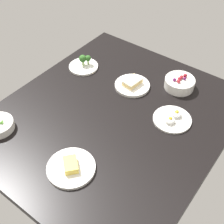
% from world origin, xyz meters
% --- Properties ---
extents(dining_table, '(1.23, 1.07, 0.04)m').
position_xyz_m(dining_table, '(0.00, 0.00, 0.02)').
color(dining_table, black).
rests_on(dining_table, ground).
extents(plate_broccoli, '(0.17, 0.17, 0.08)m').
position_xyz_m(plate_broccoli, '(-0.22, -0.38, 0.06)').
color(plate_broccoli, white).
rests_on(plate_broccoli, dining_table).
extents(plate_cheese, '(0.21, 0.21, 0.05)m').
position_xyz_m(plate_cheese, '(0.37, 0.06, 0.05)').
color(plate_cheese, white).
rests_on(plate_cheese, dining_table).
extents(plate_sandwich, '(0.19, 0.19, 0.05)m').
position_xyz_m(plate_sandwich, '(-0.24, -0.04, 0.05)').
color(plate_sandwich, white).
rests_on(plate_sandwich, dining_table).
extents(plate_eggs, '(0.19, 0.19, 0.05)m').
position_xyz_m(plate_eggs, '(-0.15, 0.26, 0.05)').
color(plate_eggs, white).
rests_on(plate_eggs, dining_table).
extents(bowl_berries, '(0.16, 0.16, 0.08)m').
position_xyz_m(bowl_berries, '(-0.40, 0.17, 0.07)').
color(bowl_berries, white).
rests_on(bowl_berries, dining_table).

